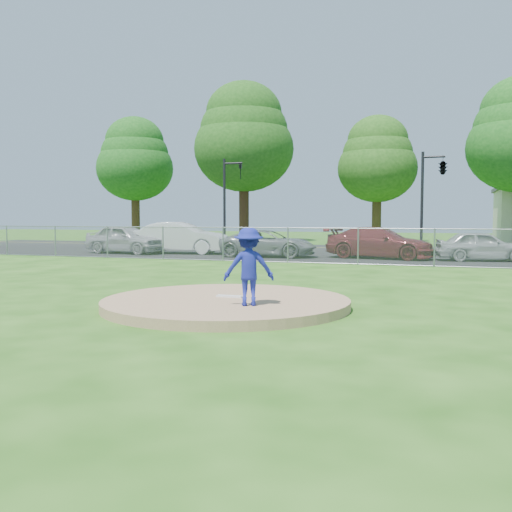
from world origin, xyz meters
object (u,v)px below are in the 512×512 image
(tree_left, at_px, (244,137))
(parked_car_white, at_px, (181,238))
(tree_far_left, at_px, (135,159))
(tree_center, at_px, (377,159))
(parked_car_darkred, at_px, (380,243))
(pitcher, at_px, (249,267))
(parked_car_pearl, at_px, (482,246))
(traffic_cone, at_px, (242,250))
(traffic_signal_center, at_px, (441,169))
(parked_car_silver, at_px, (126,239))
(parked_car_gray, at_px, (268,243))
(traffic_signal_left, at_px, (228,194))

(tree_left, bearing_deg, parked_car_white, -82.64)
(tree_far_left, distance_m, tree_left, 11.24)
(tree_center, bearing_deg, parked_car_darkred, -82.40)
(tree_left, bearing_deg, pitcher, -69.62)
(parked_car_white, bearing_deg, pitcher, -156.31)
(parked_car_darkred, xyz_separation_m, parked_car_pearl, (4.48, -0.05, -0.06))
(traffic_cone, xyz_separation_m, parked_car_white, (-3.79, 0.87, 0.52))
(tree_far_left, relative_size, traffic_signal_center, 1.92)
(traffic_signal_center, xyz_separation_m, traffic_cone, (-9.23, -6.95, -4.28))
(tree_left, distance_m, traffic_signal_center, 17.84)
(tree_center, xyz_separation_m, parked_car_silver, (-10.86, -18.98, -5.69))
(parked_car_white, distance_m, parked_car_darkred, 10.48)
(pitcher, bearing_deg, parked_car_silver, -73.79)
(parked_car_silver, xyz_separation_m, parked_car_white, (2.81, 0.90, 0.07))
(traffic_signal_center, distance_m, parked_car_pearl, 7.65)
(parked_car_gray, bearing_deg, tree_left, 21.53)
(pitcher, relative_size, parked_car_white, 0.31)
(tree_left, distance_m, traffic_cone, 18.71)
(parked_car_white, xyz_separation_m, parked_car_gray, (5.19, -0.83, -0.19))
(tree_center, height_order, parked_car_silver, tree_center)
(tree_center, relative_size, parked_car_pearl, 2.49)
(parked_car_silver, relative_size, parked_car_gray, 0.96)
(traffic_signal_center, bearing_deg, parked_car_darkred, -112.22)
(traffic_signal_left, xyz_separation_m, parked_car_gray, (4.90, -6.91, -2.70))
(traffic_cone, distance_m, parked_car_darkred, 6.74)
(parked_car_silver, bearing_deg, traffic_signal_left, -15.80)
(traffic_cone, bearing_deg, tree_left, 109.80)
(traffic_signal_left, xyz_separation_m, traffic_signal_center, (12.73, -0.00, 1.25))
(traffic_signal_center, xyz_separation_m, parked_car_gray, (-7.83, -6.91, -3.95))
(traffic_signal_center, bearing_deg, parked_car_pearl, -72.76)
(traffic_cone, height_order, parked_car_white, parked_car_white)
(tree_center, relative_size, traffic_signal_left, 1.76)
(tree_center, bearing_deg, parked_car_white, -114.01)
(pitcher, height_order, parked_car_silver, pitcher)
(tree_center, distance_m, traffic_cone, 20.37)
(tree_center, relative_size, traffic_cone, 15.15)
(traffic_signal_left, relative_size, parked_car_silver, 1.24)
(tree_center, distance_m, parked_car_pearl, 20.37)
(tree_left, distance_m, pitcher, 34.64)
(tree_far_left, distance_m, parked_car_white, 22.31)
(parked_car_pearl, bearing_deg, traffic_signal_center, 6.70)
(traffic_cone, bearing_deg, traffic_signal_left, 116.76)
(parked_car_silver, bearing_deg, parked_car_white, -64.08)
(pitcher, bearing_deg, parked_car_darkred, -114.74)
(tree_far_left, height_order, parked_car_pearl, tree_far_left)
(traffic_signal_left, xyz_separation_m, parked_car_silver, (-3.10, -6.98, -2.58))
(tree_far_left, height_order, parked_car_darkred, tree_far_left)
(traffic_signal_center, bearing_deg, traffic_signal_left, 180.00)
(traffic_cone, distance_m, parked_car_pearl, 11.20)
(tree_left, bearing_deg, traffic_signal_left, -76.04)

